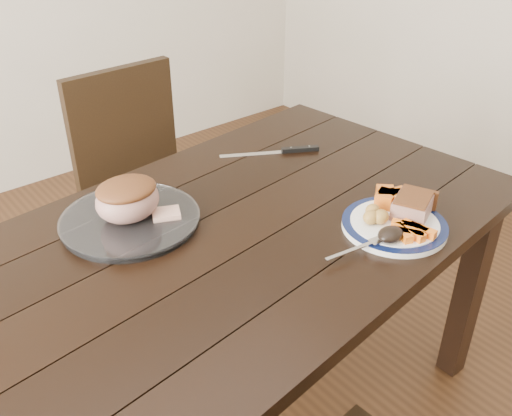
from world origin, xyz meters
TOP-DOWN VIEW (x-y plane):
  - dining_table at (0.00, 0.00)m, footprint 1.69×1.06m
  - chair_far at (0.16, 0.74)m, footprint 0.43×0.44m
  - dinner_plate at (0.34, -0.26)m, footprint 0.26×0.26m
  - plate_rim at (0.34, -0.26)m, footprint 0.26×0.26m
  - serving_platter at (-0.17, 0.19)m, footprint 0.35×0.35m
  - pork_slice at (0.40, -0.26)m, footprint 0.13×0.12m
  - roasted_potatoes at (0.30, -0.22)m, footprint 0.07×0.07m
  - carrot_batons at (0.32, -0.32)m, footprint 0.09×0.11m
  - pumpkin_wedges at (0.41, -0.19)m, footprint 0.11×0.11m
  - dark_mushroom at (0.27, -0.30)m, footprint 0.07×0.05m
  - fork at (0.19, -0.28)m, footprint 0.18×0.05m
  - roast_joint at (-0.17, 0.19)m, footprint 0.16×0.14m
  - cut_slice at (-0.09, 0.13)m, footprint 0.09×0.08m
  - carving_knife at (0.43, 0.24)m, footprint 0.29×0.18m

SIDE VIEW (x-z plane):
  - chair_far at x=0.16m, z-range 0.06..0.99m
  - dining_table at x=0.00m, z-range 0.28..1.03m
  - carving_knife at x=0.43m, z-range 0.75..0.76m
  - dinner_plate at x=0.34m, z-range 0.75..0.77m
  - serving_platter at x=-0.17m, z-range 0.75..0.77m
  - plate_rim at x=0.34m, z-range 0.76..0.78m
  - fork at x=0.19m, z-range 0.77..0.77m
  - cut_slice at x=-0.09m, z-range 0.77..0.78m
  - carrot_batons at x=0.32m, z-range 0.77..0.79m
  - dark_mushroom at x=0.27m, z-range 0.77..0.80m
  - roasted_potatoes at x=0.30m, z-range 0.77..0.81m
  - pumpkin_wedges at x=0.41m, z-range 0.77..0.81m
  - pork_slice at x=0.40m, z-range 0.77..0.82m
  - roast_joint at x=-0.17m, z-range 0.77..0.87m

